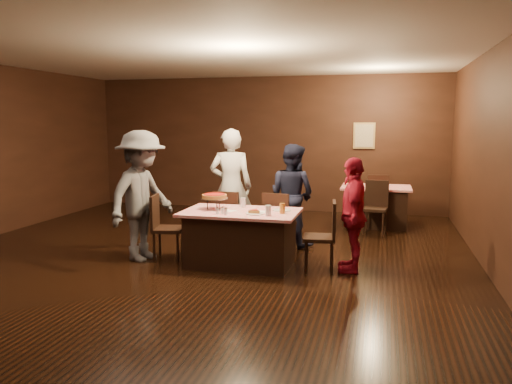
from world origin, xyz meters
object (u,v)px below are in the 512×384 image
chair_far_left (229,220)px  glass_amber (282,208)px  chair_back_far (376,197)px  pizza_stand (214,196)px  main_table (241,238)px  chair_end_right (319,236)px  diner_grey_knit (142,196)px  plate_empty (282,210)px  chair_back_near (375,208)px  diner_white_jacket (231,187)px  diner_red_shirt (353,215)px  glass_front_right (268,210)px  diner_navy_hoodie (292,195)px  chair_end_left (168,228)px  back_table (375,206)px  chair_far_right (280,223)px  glass_back (243,202)px

chair_far_left → glass_amber: bearing=142.0°
chair_far_left → glass_amber: 1.33m
chair_back_far → pizza_stand: pizza_stand is taller
main_table → chair_end_right: 1.10m
diner_grey_knit → plate_empty: (2.01, 0.24, -0.16)m
chair_back_near → diner_white_jacket: size_ratio=0.50×
chair_far_left → diner_red_shirt: (1.93, -0.66, 0.30)m
main_table → glass_front_right: glass_front_right is taller
chair_end_right → chair_back_far: bearing=163.0°
main_table → chair_back_far: bearing=64.7°
chair_back_far → diner_navy_hoodie: bearing=52.3°
glass_front_right → diner_red_shirt: bearing=17.6°
chair_end_left → back_table: bearing=-53.7°
main_table → pizza_stand: bearing=172.9°
diner_white_jacket → plate_empty: bearing=123.3°
chair_back_far → chair_back_near: bearing=80.0°
diner_red_shirt → diner_navy_hoodie: bearing=-143.8°
chair_end_left → chair_back_far: same height
diner_white_jacket → plate_empty: size_ratio=7.57×
chair_far_left → chair_far_right: (0.80, 0.00, 0.00)m
chair_far_right → glass_back: (-0.45, -0.45, 0.37)m
diner_grey_knit → plate_empty: 2.03m
diner_red_shirt → diner_white_jacket: bearing=-122.6°
diner_navy_hoodie → glass_front_right: size_ratio=11.79×
diner_grey_knit → glass_amber: diner_grey_knit is taller
main_table → chair_back_far: 4.18m
glass_amber → chair_back_far: bearing=72.8°
back_table → chair_end_left: 4.30m
chair_back_near → glass_back: chair_back_near is taller
chair_back_far → diner_white_jacket: bearing=38.8°
chair_end_left → diner_white_jacket: diner_white_jacket is taller
chair_far_right → glass_amber: size_ratio=6.79×
chair_far_left → glass_back: size_ratio=6.79×
back_table → glass_back: glass_back is taller
chair_far_right → diner_red_shirt: bearing=157.9°
chair_back_far → glass_back: bearing=52.2°
glass_amber → back_table: bearing=69.9°
diner_navy_hoodie → glass_amber: 1.36m
diner_white_jacket → glass_front_right: size_ratio=13.51×
chair_far_left → glass_front_right: chair_far_left is taller
chair_back_near → plate_empty: chair_back_near is taller
diner_red_shirt → glass_front_right: bearing=-77.0°
glass_front_right → glass_amber: bearing=53.1°
chair_back_near → glass_amber: bearing=-108.4°
diner_grey_knit → plate_empty: diner_grey_knit is taller
glass_front_right → glass_amber: same height
glass_front_right → diner_white_jacket: bearing=123.8°
chair_back_near → chair_back_far: bearing=96.7°
main_table → plate_empty: size_ratio=6.40×
chair_end_left → glass_back: (1.05, 0.30, 0.37)m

